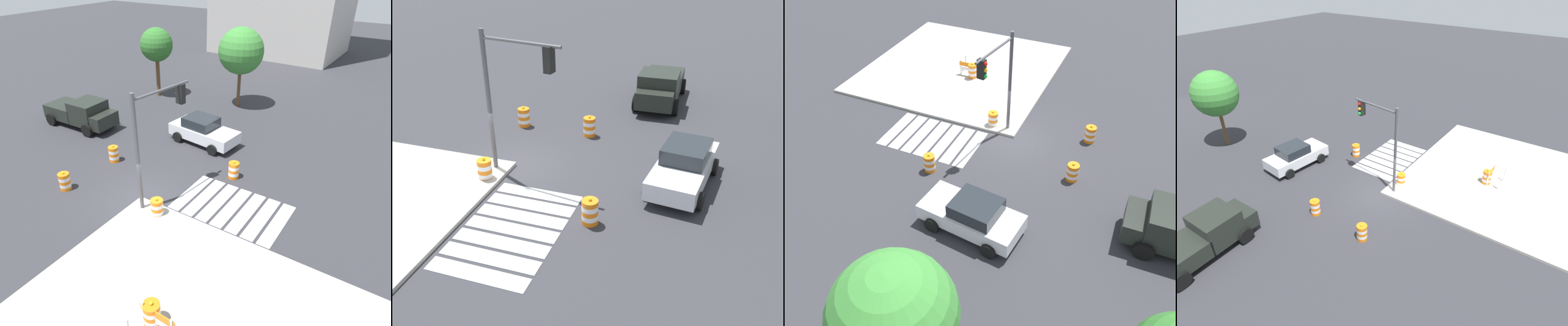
% 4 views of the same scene
% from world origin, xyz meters
% --- Properties ---
extents(ground_plane, '(120.00, 120.00, 0.00)m').
position_xyz_m(ground_plane, '(0.00, 0.00, 0.00)').
color(ground_plane, '#2D2D33').
extents(sidewalk_corner, '(12.00, 12.00, 0.15)m').
position_xyz_m(sidewalk_corner, '(6.00, -6.00, 0.07)').
color(sidewalk_corner, '#ADA89E').
rests_on(sidewalk_corner, ground).
extents(crosswalk_stripes, '(5.10, 3.20, 0.02)m').
position_xyz_m(crosswalk_stripes, '(4.00, 1.80, 0.01)').
color(crosswalk_stripes, silver).
rests_on(crosswalk_stripes, ground).
extents(sports_car, '(4.48, 2.50, 1.63)m').
position_xyz_m(sports_car, '(-0.63, 6.73, 0.81)').
color(sports_car, silver).
rests_on(sports_car, ground).
extents(pickup_truck, '(5.19, 2.44, 1.92)m').
position_xyz_m(pickup_truck, '(-8.75, 4.36, 0.97)').
color(pickup_truck, black).
rests_on(pickup_truck, ground).
extents(traffic_barrel_near_corner, '(0.56, 0.56, 1.02)m').
position_xyz_m(traffic_barrel_near_corner, '(-3.68, 1.99, 0.45)').
color(traffic_barrel_near_corner, orange).
rests_on(traffic_barrel_near_corner, ground).
extents(traffic_barrel_crosswalk_end, '(0.56, 0.56, 1.02)m').
position_xyz_m(traffic_barrel_crosswalk_end, '(2.86, 4.13, 0.45)').
color(traffic_barrel_crosswalk_end, orange).
rests_on(traffic_barrel_crosswalk_end, ground).
extents(traffic_barrel_median_near, '(0.56, 0.56, 1.02)m').
position_xyz_m(traffic_barrel_median_near, '(1.47, -0.59, 0.45)').
color(traffic_barrel_median_near, orange).
rests_on(traffic_barrel_median_near, ground).
extents(traffic_barrel_median_far, '(0.56, 0.56, 1.02)m').
position_xyz_m(traffic_barrel_median_far, '(-3.75, -1.39, 0.45)').
color(traffic_barrel_median_far, orange).
rests_on(traffic_barrel_median_far, ground).
extents(traffic_barrel_on_sidewalk, '(0.56, 0.56, 1.02)m').
position_xyz_m(traffic_barrel_on_sidewalk, '(4.76, -5.01, 0.60)').
color(traffic_barrel_on_sidewalk, orange).
rests_on(traffic_barrel_on_sidewalk, sidewalk_corner).
extents(construction_barricade, '(1.30, 0.78, 1.00)m').
position_xyz_m(construction_barricade, '(5.09, -5.29, 0.72)').
color(construction_barricade, silver).
rests_on(construction_barricade, sidewalk_corner).
extents(traffic_light_pole, '(0.69, 3.26, 5.50)m').
position_xyz_m(traffic_light_pole, '(0.75, 0.53, 3.91)').
color(traffic_light_pole, '#4C4C51').
rests_on(traffic_light_pole, sidewalk_corner).
extents(street_tree_streetside_mid, '(3.32, 3.32, 5.84)m').
position_xyz_m(street_tree_streetside_mid, '(-1.64, 13.46, 4.17)').
color(street_tree_streetside_mid, brown).
rests_on(street_tree_streetside_mid, ground).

